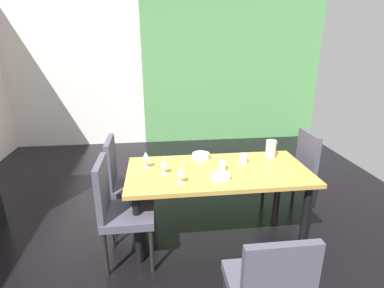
# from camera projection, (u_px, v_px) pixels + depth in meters

# --- Properties ---
(ground_plane) EXTENTS (5.87, 5.95, 0.02)m
(ground_plane) POSITION_uv_depth(u_px,v_px,m) (182.00, 226.00, 3.25)
(ground_plane) COLOR black
(back_panel_interior) EXTENTS (2.48, 0.10, 2.72)m
(back_panel_interior) POSITION_uv_depth(u_px,v_px,m) (72.00, 72.00, 5.35)
(back_panel_interior) COLOR white
(back_panel_interior) RESTS_ON ground_plane
(garden_window_panel) EXTENTS (3.39, 0.10, 2.72)m
(garden_window_panel) POSITION_uv_depth(u_px,v_px,m) (232.00, 70.00, 5.69)
(garden_window_panel) COLOR #569854
(garden_window_panel) RESTS_ON ground_plane
(dining_table) EXTENTS (1.74, 0.85, 0.72)m
(dining_table) POSITION_uv_depth(u_px,v_px,m) (218.00, 178.00, 2.90)
(dining_table) COLOR #B89040
(dining_table) RESTS_ON ground_plane
(chair_left_near) EXTENTS (0.44, 0.44, 0.98)m
(chair_left_near) POSITION_uv_depth(u_px,v_px,m) (118.00, 207.00, 2.57)
(chair_left_near) COLOR #474554
(chair_left_near) RESTS_ON ground_plane
(chair_head_near) EXTENTS (0.44, 0.44, 0.93)m
(chair_head_near) POSITION_uv_depth(u_px,v_px,m) (269.00, 287.00, 1.75)
(chair_head_near) COLOR #474554
(chair_head_near) RESTS_ON ground_plane
(chair_right_far) EXTENTS (0.44, 0.44, 0.97)m
(chair_right_far) POSITION_uv_depth(u_px,v_px,m) (295.00, 170.00, 3.29)
(chair_right_far) COLOR #474554
(chair_right_far) RESTS_ON ground_plane
(chair_left_far) EXTENTS (0.44, 0.44, 0.98)m
(chair_left_far) POSITION_uv_depth(u_px,v_px,m) (124.00, 179.00, 3.08)
(chair_left_far) COLOR #474554
(chair_left_far) RESTS_ON ground_plane
(wine_glass_east) EXTENTS (0.07, 0.07, 0.16)m
(wine_glass_east) POSITION_uv_depth(u_px,v_px,m) (181.00, 172.00, 2.57)
(wine_glass_east) COLOR silver
(wine_glass_east) RESTS_ON dining_table
(wine_glass_north) EXTENTS (0.08, 0.08, 0.17)m
(wine_glass_north) POSITION_uv_depth(u_px,v_px,m) (146.00, 156.00, 2.88)
(wine_glass_north) COLOR silver
(wine_glass_north) RESTS_ON dining_table
(wine_glass_front) EXTENTS (0.07, 0.07, 0.16)m
(wine_glass_front) POSITION_uv_depth(u_px,v_px,m) (164.00, 162.00, 2.75)
(wine_glass_front) COLOR silver
(wine_glass_front) RESTS_ON dining_table
(serving_bowl_rear) EXTENTS (0.18, 0.18, 0.05)m
(serving_bowl_rear) POSITION_uv_depth(u_px,v_px,m) (201.00, 156.00, 3.14)
(serving_bowl_rear) COLOR white
(serving_bowl_rear) RESTS_ON dining_table
(serving_bowl_south) EXTENTS (0.18, 0.18, 0.04)m
(serving_bowl_south) POSITION_uv_depth(u_px,v_px,m) (221.00, 177.00, 2.68)
(serving_bowl_south) COLOR white
(serving_bowl_south) RESTS_ON dining_table
(cup_corner) EXTENTS (0.08, 0.08, 0.09)m
(cup_corner) POSITION_uv_depth(u_px,v_px,m) (243.00, 158.00, 3.03)
(cup_corner) COLOR white
(cup_corner) RESTS_ON dining_table
(cup_left) EXTENTS (0.07, 0.07, 0.09)m
(cup_left) POSITION_uv_depth(u_px,v_px,m) (222.00, 166.00, 2.85)
(cup_left) COLOR white
(cup_left) RESTS_ON dining_table
(pitcher_west) EXTENTS (0.12, 0.11, 0.19)m
(pitcher_west) POSITION_uv_depth(u_px,v_px,m) (271.00, 149.00, 3.15)
(pitcher_west) COLOR beige
(pitcher_west) RESTS_ON dining_table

